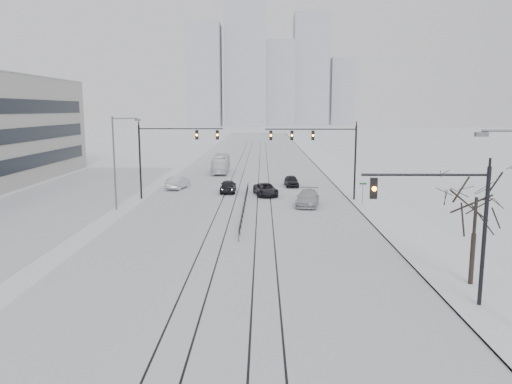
% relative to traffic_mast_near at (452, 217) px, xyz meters
% --- Properties ---
extents(ground, '(500.00, 500.00, 0.00)m').
position_rel_traffic_mast_near_xyz_m(ground, '(-10.79, -6.00, -4.56)').
color(ground, silver).
rests_on(ground, ground).
extents(road, '(22.00, 260.00, 0.02)m').
position_rel_traffic_mast_near_xyz_m(road, '(-10.79, 54.00, -4.55)').
color(road, silver).
rests_on(road, ground).
extents(sidewalk_east, '(5.00, 260.00, 0.16)m').
position_rel_traffic_mast_near_xyz_m(sidewalk_east, '(2.71, 54.00, -4.48)').
color(sidewalk_east, silver).
rests_on(sidewalk_east, ground).
extents(curb, '(0.10, 260.00, 0.12)m').
position_rel_traffic_mast_near_xyz_m(curb, '(0.26, 54.00, -4.50)').
color(curb, gray).
rests_on(curb, ground).
extents(parking_strip, '(14.00, 60.00, 0.03)m').
position_rel_traffic_mast_near_xyz_m(parking_strip, '(-30.79, 29.00, -4.55)').
color(parking_strip, silver).
rests_on(parking_strip, ground).
extents(tram_rails, '(5.30, 180.00, 0.01)m').
position_rel_traffic_mast_near_xyz_m(tram_rails, '(-10.79, 34.00, -4.54)').
color(tram_rails, black).
rests_on(tram_rails, ground).
extents(skyline, '(96.00, 48.00, 72.00)m').
position_rel_traffic_mast_near_xyz_m(skyline, '(-5.77, 267.63, 26.08)').
color(skyline, '#A2A6B2').
rests_on(skyline, ground).
extents(traffic_mast_near, '(6.10, 0.37, 7.00)m').
position_rel_traffic_mast_near_xyz_m(traffic_mast_near, '(0.00, 0.00, 0.00)').
color(traffic_mast_near, black).
rests_on(traffic_mast_near, ground).
extents(traffic_mast_ne, '(9.60, 0.37, 8.00)m').
position_rel_traffic_mast_near_xyz_m(traffic_mast_ne, '(-2.64, 29.00, 1.20)').
color(traffic_mast_ne, black).
rests_on(traffic_mast_ne, ground).
extents(traffic_mast_nw, '(9.10, 0.37, 8.00)m').
position_rel_traffic_mast_near_xyz_m(traffic_mast_nw, '(-19.31, 30.00, 1.01)').
color(traffic_mast_nw, black).
rests_on(traffic_mast_nw, ground).
extents(street_light_west, '(2.73, 0.25, 9.00)m').
position_rel_traffic_mast_near_xyz_m(street_light_west, '(-22.99, 24.00, 0.65)').
color(street_light_west, '#595B60').
rests_on(street_light_west, ground).
extents(bare_tree, '(4.40, 4.40, 6.10)m').
position_rel_traffic_mast_near_xyz_m(bare_tree, '(2.41, 3.00, -0.07)').
color(bare_tree, black).
rests_on(bare_tree, ground).
extents(median_fence, '(0.06, 24.00, 1.00)m').
position_rel_traffic_mast_near_xyz_m(median_fence, '(-10.79, 24.00, -4.04)').
color(median_fence, black).
rests_on(median_fence, ground).
extents(street_sign, '(0.70, 0.06, 2.40)m').
position_rel_traffic_mast_near_xyz_m(street_sign, '(1.01, 26.00, -2.96)').
color(street_sign, '#595B60').
rests_on(street_sign, ground).
extents(sedan_sb_inner, '(1.83, 4.50, 1.53)m').
position_rel_traffic_mast_near_xyz_m(sedan_sb_inner, '(-13.08, 34.19, -3.80)').
color(sedan_sb_inner, black).
rests_on(sedan_sb_inner, ground).
extents(sedan_sb_outer, '(2.53, 4.88, 1.53)m').
position_rel_traffic_mast_near_xyz_m(sedan_sb_outer, '(-19.42, 36.85, -3.80)').
color(sedan_sb_outer, silver).
rests_on(sedan_sb_outer, ground).
extents(sedan_nb_front, '(3.08, 5.22, 1.36)m').
position_rel_traffic_mast_near_xyz_m(sedan_nb_front, '(-8.70, 32.12, -3.88)').
color(sedan_nb_front, black).
rests_on(sedan_nb_front, ground).
extents(sedan_nb_right, '(2.98, 5.62, 1.55)m').
position_rel_traffic_mast_near_xyz_m(sedan_nb_right, '(-4.49, 26.22, -3.79)').
color(sedan_nb_right, '#B0B2B9').
rests_on(sedan_nb_right, ground).
extents(sedan_nb_far, '(1.85, 4.15, 1.38)m').
position_rel_traffic_mast_near_xyz_m(sedan_nb_far, '(-5.39, 38.93, -3.87)').
color(sedan_nb_far, black).
rests_on(sedan_nb_far, ground).
extents(box_truck, '(2.34, 9.61, 2.67)m').
position_rel_traffic_mast_near_xyz_m(box_truck, '(-15.41, 52.53, -3.23)').
color(box_truck, white).
rests_on(box_truck, ground).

